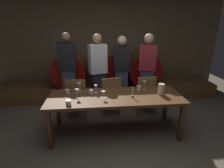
{
  "coord_description": "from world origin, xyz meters",
  "views": [
    {
      "loc": [
        -0.32,
        -2.55,
        1.98
      ],
      "look_at": [
        -0.02,
        0.52,
        0.9
      ],
      "focal_mm": 28.85,
      "sensor_mm": 36.0,
      "label": 1
    }
  ],
  "objects_px": {
    "wine_barrel_center": "(107,69)",
    "wine_glass_right": "(103,93)",
    "cup_far_right": "(139,88)",
    "guest_far_right": "(147,70)",
    "wine_glass_center": "(96,87)",
    "cup_center_left": "(68,102)",
    "wine_barrel_left": "(70,69)",
    "wine_glass_far_right": "(145,83)",
    "chair_right": "(145,93)",
    "wine_barrel_right": "(142,68)",
    "guest_center_right": "(121,71)",
    "pitcher": "(161,89)",
    "dining_table": "(115,99)",
    "cup_far_left": "(67,92)",
    "wine_glass_left": "(79,85)",
    "wine_glass_far_left": "(77,92)",
    "chair_center": "(110,94)",
    "guest_far_left": "(69,71)",
    "guest_center_left": "(98,72)",
    "chair_left": "(77,96)",
    "candle_center": "(132,94)",
    "cup_center_right": "(91,92)"
  },
  "relations": [
    {
      "from": "guest_center_right",
      "to": "pitcher",
      "type": "bearing_deg",
      "value": 118.35
    },
    {
      "from": "wine_barrel_center",
      "to": "chair_right",
      "type": "height_order",
      "value": "wine_barrel_center"
    },
    {
      "from": "wine_glass_center",
      "to": "candle_center",
      "type": "bearing_deg",
      "value": -21.2
    },
    {
      "from": "dining_table",
      "to": "guest_center_right",
      "type": "xyz_separation_m",
      "value": [
        0.28,
        1.18,
        0.2
      ]
    },
    {
      "from": "dining_table",
      "to": "wine_glass_left",
      "type": "xyz_separation_m",
      "value": [
        -0.64,
        0.31,
        0.18
      ]
    },
    {
      "from": "wine_glass_far_left",
      "to": "guest_far_left",
      "type": "bearing_deg",
      "value": 103.59
    },
    {
      "from": "wine_barrel_center",
      "to": "cup_far_left",
      "type": "relative_size",
      "value": 11.54
    },
    {
      "from": "chair_right",
      "to": "wine_glass_far_left",
      "type": "relative_size",
      "value": 5.3
    },
    {
      "from": "chair_left",
      "to": "wine_glass_right",
      "type": "relative_size",
      "value": 6.26
    },
    {
      "from": "wine_barrel_center",
      "to": "guest_center_left",
      "type": "xyz_separation_m",
      "value": [
        -0.25,
        -0.69,
        0.11
      ]
    },
    {
      "from": "guest_center_right",
      "to": "cup_far_right",
      "type": "relative_size",
      "value": 16.89
    },
    {
      "from": "guest_center_right",
      "to": "cup_center_right",
      "type": "distance_m",
      "value": 1.28
    },
    {
      "from": "wine_barrel_left",
      "to": "wine_glass_far_right",
      "type": "distance_m",
      "value": 2.22
    },
    {
      "from": "chair_left",
      "to": "guest_far_right",
      "type": "bearing_deg",
      "value": -158.76
    },
    {
      "from": "chair_right",
      "to": "pitcher",
      "type": "distance_m",
      "value": 0.78
    },
    {
      "from": "wine_glass_left",
      "to": "cup_center_left",
      "type": "distance_m",
      "value": 0.62
    },
    {
      "from": "wine_barrel_center",
      "to": "cup_far_right",
      "type": "relative_size",
      "value": 8.95
    },
    {
      "from": "guest_far_left",
      "to": "guest_far_right",
      "type": "relative_size",
      "value": 1.02
    },
    {
      "from": "wine_glass_left",
      "to": "cup_far_left",
      "type": "distance_m",
      "value": 0.26
    },
    {
      "from": "chair_right",
      "to": "cup_center_left",
      "type": "distance_m",
      "value": 1.82
    },
    {
      "from": "wine_glass_far_right",
      "to": "cup_center_left",
      "type": "distance_m",
      "value": 1.47
    },
    {
      "from": "guest_far_right",
      "to": "wine_glass_left",
      "type": "xyz_separation_m",
      "value": [
        -1.52,
        -0.79,
        -0.05
      ]
    },
    {
      "from": "guest_far_right",
      "to": "cup_far_right",
      "type": "height_order",
      "value": "guest_far_right"
    },
    {
      "from": "wine_glass_center",
      "to": "pitcher",
      "type": "bearing_deg",
      "value": -8.43
    },
    {
      "from": "wine_barrel_center",
      "to": "guest_center_right",
      "type": "height_order",
      "value": "guest_center_right"
    },
    {
      "from": "pitcher",
      "to": "wine_glass_center",
      "type": "relative_size",
      "value": 1.26
    },
    {
      "from": "wine_barrel_right",
      "to": "wine_barrel_center",
      "type": "bearing_deg",
      "value": 180.0
    },
    {
      "from": "guest_center_right",
      "to": "cup_far_right",
      "type": "distance_m",
      "value": 1.0
    },
    {
      "from": "cup_far_right",
      "to": "guest_far_right",
      "type": "bearing_deg",
      "value": 65.82
    },
    {
      "from": "chair_center",
      "to": "cup_far_left",
      "type": "distance_m",
      "value": 1.01
    },
    {
      "from": "chair_center",
      "to": "wine_glass_center",
      "type": "bearing_deg",
      "value": 51.59
    },
    {
      "from": "dining_table",
      "to": "wine_glass_far_right",
      "type": "height_order",
      "value": "wine_glass_far_right"
    },
    {
      "from": "pitcher",
      "to": "cup_center_left",
      "type": "xyz_separation_m",
      "value": [
        -1.6,
        -0.28,
        -0.06
      ]
    },
    {
      "from": "dining_table",
      "to": "cup_far_left",
      "type": "distance_m",
      "value": 0.88
    },
    {
      "from": "guest_far_left",
      "to": "cup_center_left",
      "type": "xyz_separation_m",
      "value": [
        0.18,
        -1.47,
        -0.13
      ]
    },
    {
      "from": "dining_table",
      "to": "guest_center_right",
      "type": "distance_m",
      "value": 1.23
    },
    {
      "from": "wine_barrel_center",
      "to": "wine_glass_far_right",
      "type": "height_order",
      "value": "wine_barrel_center"
    },
    {
      "from": "wine_barrel_center",
      "to": "cup_center_left",
      "type": "relative_size",
      "value": 10.86
    },
    {
      "from": "wine_glass_center",
      "to": "cup_center_left",
      "type": "distance_m",
      "value": 0.63
    },
    {
      "from": "wine_barrel_center",
      "to": "wine_glass_right",
      "type": "distance_m",
      "value": 1.9
    },
    {
      "from": "dining_table",
      "to": "wine_barrel_right",
      "type": "bearing_deg",
      "value": 62.21
    },
    {
      "from": "wine_barrel_right",
      "to": "wine_barrel_left",
      "type": "bearing_deg",
      "value": 180.0
    },
    {
      "from": "wine_barrel_center",
      "to": "pitcher",
      "type": "xyz_separation_m",
      "value": [
        0.85,
        -1.79,
        0.06
      ]
    },
    {
      "from": "chair_right",
      "to": "wine_glass_far_right",
      "type": "bearing_deg",
      "value": 66.44
    },
    {
      "from": "guest_center_right",
      "to": "wine_glass_center",
      "type": "distance_m",
      "value": 1.19
    },
    {
      "from": "pitcher",
      "to": "cup_far_left",
      "type": "relative_size",
      "value": 2.57
    },
    {
      "from": "chair_right",
      "to": "guest_center_right",
      "type": "height_order",
      "value": "guest_center_right"
    },
    {
      "from": "wine_barrel_left",
      "to": "wine_glass_far_right",
      "type": "relative_size",
      "value": 5.04
    },
    {
      "from": "dining_table",
      "to": "chair_center",
      "type": "bearing_deg",
      "value": 92.12
    },
    {
      "from": "guest_far_right",
      "to": "cup_center_left",
      "type": "height_order",
      "value": "guest_far_right"
    }
  ]
}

